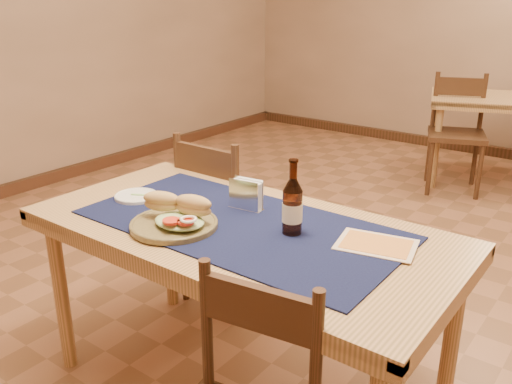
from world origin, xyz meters
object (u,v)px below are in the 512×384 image
Objects in this scene: main_table at (240,245)px; beer_bottle at (292,207)px; chair_main_far at (227,217)px; sandwich_plate at (176,219)px; napkin_holder at (246,195)px.

beer_bottle is (0.20, 0.05, 0.19)m from main_table.
beer_bottle is at bearing 12.89° from main_table.
sandwich_plate is at bearing -63.63° from chair_main_far.
napkin_holder is at bearing 72.44° from sandwich_plate.
chair_main_far is at bearing 145.63° from beer_bottle.
main_table is 0.26m from sandwich_plate.
chair_main_far reaches higher than main_table.
beer_bottle is (0.36, 0.21, 0.07)m from sandwich_plate.
chair_main_far is at bearing 137.60° from napkin_holder.
napkin_holder is at bearing -42.40° from chair_main_far.
main_table is 11.14× the size of napkin_holder.
main_table is at bearing -61.70° from napkin_holder.
beer_bottle reaches higher than napkin_holder.
beer_bottle is at bearing -17.33° from napkin_holder.
main_table is at bearing -167.11° from beer_bottle.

